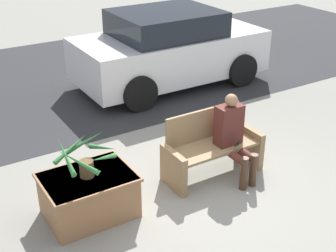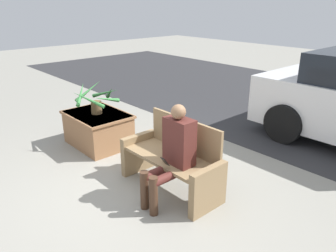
{
  "view_description": "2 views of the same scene",
  "coord_description": "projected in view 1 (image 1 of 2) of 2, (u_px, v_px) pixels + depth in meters",
  "views": [
    {
      "loc": [
        -3.27,
        -4.16,
        3.63
      ],
      "look_at": [
        -0.41,
        0.48,
        0.93
      ],
      "focal_mm": 50.0,
      "sensor_mm": 36.0,
      "label": 1
    },
    {
      "loc": [
        3.1,
        -2.14,
        2.33
      ],
      "look_at": [
        -0.25,
        0.86,
        0.62
      ],
      "focal_mm": 35.0,
      "sensor_mm": 36.0,
      "label": 2
    }
  ],
  "objects": [
    {
      "name": "ground_plane",
      "position": [
        212.0,
        194.0,
        6.32
      ],
      "size": [
        30.0,
        30.0,
        0.0
      ],
      "primitive_type": "plane",
      "color": "gray"
    },
    {
      "name": "parked_car",
      "position": [
        169.0,
        49.0,
        9.67
      ],
      "size": [
        3.92,
        1.98,
        1.56
      ],
      "color": "silver",
      "rests_on": "ground_plane"
    },
    {
      "name": "bench",
      "position": [
        211.0,
        148.0,
        6.63
      ],
      "size": [
        1.42,
        0.57,
        0.92
      ],
      "color": "#8C704C",
      "rests_on": "ground_plane"
    },
    {
      "name": "planter_box",
      "position": [
        89.0,
        194.0,
        5.79
      ],
      "size": [
        1.11,
        0.83,
        0.57
      ],
      "color": "#936642",
      "rests_on": "ground_plane"
    },
    {
      "name": "person_seated",
      "position": [
        233.0,
        134.0,
        6.47
      ],
      "size": [
        0.37,
        0.64,
        1.23
      ],
      "color": "#51231E",
      "rests_on": "ground_plane"
    },
    {
      "name": "road_surface",
      "position": [
        71.0,
        78.0,
        10.31
      ],
      "size": [
        20.0,
        6.0,
        0.01
      ],
      "primitive_type": "cube",
      "color": "#2D2D30",
      "rests_on": "ground_plane"
    },
    {
      "name": "potted_plant",
      "position": [
        85.0,
        158.0,
        5.57
      ],
      "size": [
        0.75,
        0.76,
        0.5
      ],
      "color": "brown",
      "rests_on": "planter_box"
    }
  ]
}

